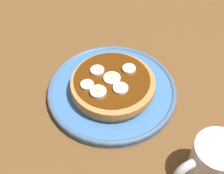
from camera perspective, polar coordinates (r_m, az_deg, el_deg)
name	(u,v)px	position (r cm, az deg, el deg)	size (l,w,h in cm)	color
ground_plane	(112,99)	(75.10, 0.00, -1.95)	(140.00, 140.00, 3.00)	brown
plate	(112,91)	(73.18, 0.00, -0.69)	(27.61, 27.61, 1.89)	#3F72B2
pancake_stack	(113,85)	(71.47, 0.22, 0.40)	(17.97, 18.22, 3.30)	tan
banana_slice_0	(112,78)	(70.22, 0.00, 1.46)	(3.54, 3.54, 0.69)	#F3F0BE
banana_slice_1	(121,89)	(68.27, 1.44, -0.26)	(3.07, 3.07, 0.83)	#F8EFC1
banana_slice_2	(129,69)	(71.94, 2.86, 2.97)	(2.81, 2.81, 0.93)	#EDEFBD
banana_slice_3	(87,85)	(69.11, -4.18, 0.37)	(2.72, 2.72, 0.81)	#EDEBB6
banana_slice_4	(97,71)	(71.70, -2.46, 2.73)	(2.94, 2.94, 0.81)	#FEE5C3
banana_slice_5	(98,92)	(67.58, -2.32, -0.86)	(3.31, 3.31, 0.99)	#F1E8BA
coffee_mug	(212,163)	(61.39, 16.38, -11.99)	(11.86, 8.30, 9.33)	white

